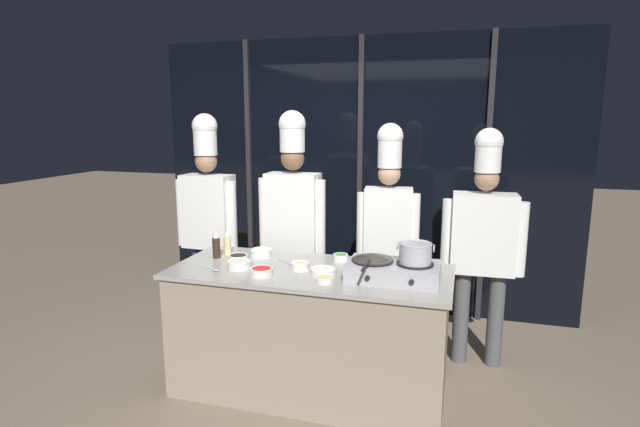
{
  "coord_description": "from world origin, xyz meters",
  "views": [
    {
      "loc": [
        0.99,
        -3.17,
        1.94
      ],
      "look_at": [
        0.0,
        0.25,
        1.25
      ],
      "focal_mm": 28.0,
      "sensor_mm": 36.0,
      "label": 1
    }
  ],
  "objects_px": {
    "serving_spoon_solid": "(212,269)",
    "chef_head": "(208,210)",
    "frying_pan": "(373,257)",
    "chef_sous": "(293,212)",
    "chef_pastry": "(483,236)",
    "prep_bowl_bell_pepper": "(261,271)",
    "squeeze_bottle_soy": "(216,246)",
    "prep_bowl_garlic": "(261,252)",
    "prep_bowl_bean_sprouts": "(239,264)",
    "chef_line": "(388,221)",
    "portable_stove": "(393,271)",
    "prep_bowl_soy_glaze": "(238,257)",
    "prep_bowl_scallions": "(341,257)",
    "prep_bowl_noodles": "(300,265)",
    "prep_bowl_rice": "(323,271)",
    "stock_pot": "(415,252)",
    "prep_bowl_ginger": "(324,279)",
    "serving_spoon_slotted": "(290,263)",
    "squeeze_bottle_oil": "(227,243)"
  },
  "relations": [
    {
      "from": "prep_bowl_noodles",
      "to": "chef_line",
      "type": "bearing_deg",
      "value": 59.7
    },
    {
      "from": "serving_spoon_solid",
      "to": "chef_head",
      "type": "bearing_deg",
      "value": 119.76
    },
    {
      "from": "prep_bowl_rice",
      "to": "chef_sous",
      "type": "height_order",
      "value": "chef_sous"
    },
    {
      "from": "squeeze_bottle_soy",
      "to": "prep_bowl_noodles",
      "type": "distance_m",
      "value": 0.71
    },
    {
      "from": "squeeze_bottle_soy",
      "to": "prep_bowl_scallions",
      "type": "distance_m",
      "value": 0.93
    },
    {
      "from": "squeeze_bottle_soy",
      "to": "chef_pastry",
      "type": "relative_size",
      "value": 0.11
    },
    {
      "from": "serving_spoon_slotted",
      "to": "chef_pastry",
      "type": "distance_m",
      "value": 1.49
    },
    {
      "from": "prep_bowl_scallions",
      "to": "serving_spoon_slotted",
      "type": "height_order",
      "value": "prep_bowl_scallions"
    },
    {
      "from": "chef_head",
      "to": "chef_pastry",
      "type": "bearing_deg",
      "value": -177.29
    },
    {
      "from": "portable_stove",
      "to": "serving_spoon_solid",
      "type": "height_order",
      "value": "portable_stove"
    },
    {
      "from": "chef_line",
      "to": "squeeze_bottle_soy",
      "type": "bearing_deg",
      "value": 24.21
    },
    {
      "from": "frying_pan",
      "to": "prep_bowl_bell_pepper",
      "type": "relative_size",
      "value": 3.12
    },
    {
      "from": "frying_pan",
      "to": "chef_head",
      "type": "bearing_deg",
      "value": 154.57
    },
    {
      "from": "prep_bowl_bean_sprouts",
      "to": "serving_spoon_solid",
      "type": "height_order",
      "value": "prep_bowl_bean_sprouts"
    },
    {
      "from": "stock_pot",
      "to": "prep_bowl_scallions",
      "type": "height_order",
      "value": "stock_pot"
    },
    {
      "from": "prep_bowl_bean_sprouts",
      "to": "serving_spoon_slotted",
      "type": "bearing_deg",
      "value": 32.61
    },
    {
      "from": "frying_pan",
      "to": "prep_bowl_scallions",
      "type": "distance_m",
      "value": 0.46
    },
    {
      "from": "prep_bowl_bean_sprouts",
      "to": "chef_line",
      "type": "bearing_deg",
      "value": 45.16
    },
    {
      "from": "serving_spoon_solid",
      "to": "chef_pastry",
      "type": "distance_m",
      "value": 2.04
    },
    {
      "from": "squeeze_bottle_soy",
      "to": "chef_line",
      "type": "height_order",
      "value": "chef_line"
    },
    {
      "from": "portable_stove",
      "to": "prep_bowl_garlic",
      "type": "relative_size",
      "value": 3.67
    },
    {
      "from": "frying_pan",
      "to": "chef_sous",
      "type": "distance_m",
      "value": 1.13
    },
    {
      "from": "serving_spoon_solid",
      "to": "chef_head",
      "type": "relative_size",
      "value": 0.1
    },
    {
      "from": "chef_pastry",
      "to": "serving_spoon_solid",
      "type": "bearing_deg",
      "value": 25.54
    },
    {
      "from": "prep_bowl_ginger",
      "to": "serving_spoon_solid",
      "type": "xyz_separation_m",
      "value": [
        -0.82,
        0.04,
        -0.02
      ]
    },
    {
      "from": "prep_bowl_bell_pepper",
      "to": "chef_line",
      "type": "height_order",
      "value": "chef_line"
    },
    {
      "from": "stock_pot",
      "to": "prep_bowl_noodles",
      "type": "xyz_separation_m",
      "value": [
        -0.78,
        0.03,
        -0.16
      ]
    },
    {
      "from": "chef_head",
      "to": "squeeze_bottle_soy",
      "type": "bearing_deg",
      "value": 124.68
    },
    {
      "from": "portable_stove",
      "to": "prep_bowl_soy_glaze",
      "type": "relative_size",
      "value": 4.13
    },
    {
      "from": "prep_bowl_noodles",
      "to": "serving_spoon_solid",
      "type": "distance_m",
      "value": 0.61
    },
    {
      "from": "portable_stove",
      "to": "prep_bowl_garlic",
      "type": "xyz_separation_m",
      "value": [
        -1.04,
        0.27,
        -0.03
      ]
    },
    {
      "from": "prep_bowl_rice",
      "to": "serving_spoon_solid",
      "type": "bearing_deg",
      "value": -171.14
    },
    {
      "from": "stock_pot",
      "to": "prep_bowl_soy_glaze",
      "type": "distance_m",
      "value": 1.31
    },
    {
      "from": "frying_pan",
      "to": "squeeze_bottle_soy",
      "type": "distance_m",
      "value": 1.22
    },
    {
      "from": "squeeze_bottle_soy",
      "to": "prep_bowl_ginger",
      "type": "relative_size",
      "value": 1.69
    },
    {
      "from": "squeeze_bottle_soy",
      "to": "serving_spoon_slotted",
      "type": "height_order",
      "value": "squeeze_bottle_soy"
    },
    {
      "from": "squeeze_bottle_oil",
      "to": "prep_bowl_noodles",
      "type": "relative_size",
      "value": 1.44
    },
    {
      "from": "prep_bowl_garlic",
      "to": "chef_head",
      "type": "xyz_separation_m",
      "value": [
        -0.71,
        0.49,
        0.2
      ]
    },
    {
      "from": "serving_spoon_solid",
      "to": "chef_line",
      "type": "bearing_deg",
      "value": 43.1
    },
    {
      "from": "prep_bowl_scallions",
      "to": "stock_pot",
      "type": "bearing_deg",
      "value": -30.1
    },
    {
      "from": "frying_pan",
      "to": "prep_bowl_bell_pepper",
      "type": "distance_m",
      "value": 0.74
    },
    {
      "from": "frying_pan",
      "to": "serving_spoon_solid",
      "type": "bearing_deg",
      "value": -173.05
    },
    {
      "from": "squeeze_bottle_soy",
      "to": "prep_bowl_bell_pepper",
      "type": "bearing_deg",
      "value": -31.86
    },
    {
      "from": "prep_bowl_ginger",
      "to": "serving_spoon_slotted",
      "type": "relative_size",
      "value": 0.65
    },
    {
      "from": "portable_stove",
      "to": "squeeze_bottle_soy",
      "type": "height_order",
      "value": "squeeze_bottle_soy"
    },
    {
      "from": "prep_bowl_garlic",
      "to": "prep_bowl_rice",
      "type": "xyz_separation_m",
      "value": [
        0.57,
        -0.29,
        -0.01
      ]
    },
    {
      "from": "serving_spoon_slotted",
      "to": "prep_bowl_garlic",
      "type": "bearing_deg",
      "value": 156.13
    },
    {
      "from": "prep_bowl_rice",
      "to": "serving_spoon_solid",
      "type": "distance_m",
      "value": 0.77
    },
    {
      "from": "chef_sous",
      "to": "chef_pastry",
      "type": "relative_size",
      "value": 1.07
    },
    {
      "from": "squeeze_bottle_soy",
      "to": "prep_bowl_garlic",
      "type": "relative_size",
      "value": 1.24
    }
  ]
}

